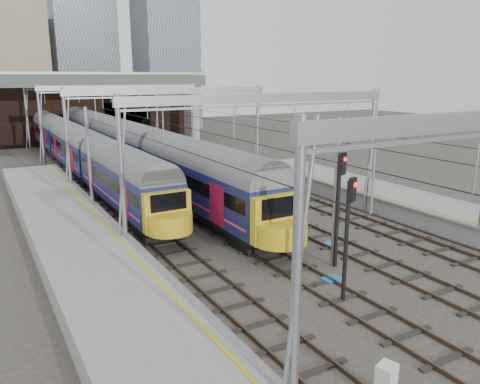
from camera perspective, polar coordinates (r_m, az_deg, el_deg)
ground at (r=21.72m, az=14.65°, el=-10.34°), size 160.00×160.00×0.00m
platform_left at (r=18.77m, az=-14.75°, el=-12.50°), size 4.32×55.00×1.12m
tracks at (r=33.37m, az=-3.56°, el=-1.28°), size 14.40×80.00×0.22m
overhead_line at (r=38.19m, az=-8.12°, el=10.51°), size 16.80×80.00×8.00m
retaining_wall at (r=67.79m, az=-16.75°, el=9.62°), size 28.00×2.75×9.00m
overbridge at (r=61.57m, az=-16.91°, el=11.97°), size 28.00×3.00×9.25m
city_skyline at (r=86.46m, az=-19.51°, el=18.73°), size 37.50×27.50×60.00m
train_main at (r=52.27m, az=-16.26°, el=6.54°), size 2.86×66.04×4.90m
train_second at (r=45.27m, az=-19.20°, el=5.04°), size 2.59×45.01×4.53m
signal_near_left at (r=18.47m, az=13.06°, el=-3.98°), size 0.40×0.48×5.10m
signal_near_centre at (r=21.79m, az=12.00°, el=-0.63°), size 0.43×0.49×5.48m
relay_cabinet at (r=14.51m, az=17.36°, el=-21.28°), size 0.66×0.60×1.09m
equip_cover_a at (r=25.84m, az=1.35°, el=-5.77°), size 0.99×0.80×0.10m
equip_cover_b at (r=21.42m, az=11.08°, el=-10.35°), size 0.90×0.68×0.10m
equip_cover_c at (r=25.63m, az=10.80°, el=-6.21°), size 0.91×0.79×0.09m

